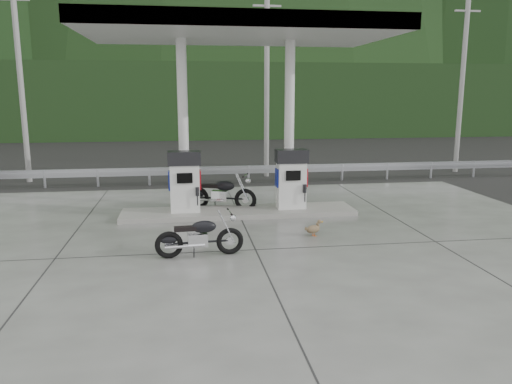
{
  "coord_description": "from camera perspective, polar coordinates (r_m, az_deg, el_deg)",
  "views": [
    {
      "loc": [
        -1.6,
        -12.08,
        3.62
      ],
      "look_at": [
        0.3,
        1.0,
        1.0
      ],
      "focal_mm": 35.0,
      "sensor_mm": 36.0,
      "label": 1
    }
  ],
  "objects": [
    {
      "name": "canopy_roof",
      "position": [
        14.78,
        -2.09,
        18.0
      ],
      "size": [
        8.5,
        5.0,
        0.4
      ],
      "primitive_type": "cube",
      "color": "silver",
      "rests_on": "canopy_column_left"
    },
    {
      "name": "road",
      "position": [
        23.91,
        -4.33,
        2.48
      ],
      "size": [
        60.0,
        7.0,
        0.01
      ],
      "primitive_type": "cube",
      "color": "black",
      "rests_on": "ground"
    },
    {
      "name": "motorcycle_right",
      "position": [
        11.27,
        -6.45,
        -5.15
      ],
      "size": [
        1.9,
        0.72,
        0.88
      ],
      "primitive_type": null,
      "rotation": [
        0.0,
        0.0,
        0.07
      ],
      "color": "black",
      "rests_on": "forecourt_apron"
    },
    {
      "name": "gas_pump_right",
      "position": [
        15.15,
        4.06,
        1.49
      ],
      "size": [
        0.95,
        0.55,
        1.8
      ],
      "primitive_type": null,
      "color": "white",
      "rests_on": "pump_island"
    },
    {
      "name": "ground",
      "position": [
        12.72,
        -0.69,
        -5.33
      ],
      "size": [
        160.0,
        160.0,
        0.0
      ],
      "primitive_type": "plane",
      "color": "black",
      "rests_on": "ground"
    },
    {
      "name": "canopy_column_right",
      "position": [
        15.35,
        3.82,
        7.64
      ],
      "size": [
        0.3,
        0.3,
        5.0
      ],
      "primitive_type": "cylinder",
      "color": "white",
      "rests_on": "pump_island"
    },
    {
      "name": "motorcycle_left",
      "position": [
        15.7,
        -3.97,
        -0.22
      ],
      "size": [
        2.19,
        1.33,
        0.99
      ],
      "primitive_type": null,
      "rotation": [
        0.0,
        0.0,
        -0.35
      ],
      "color": "black",
      "rests_on": "forecourt_apron"
    },
    {
      "name": "guardrail",
      "position": [
        20.36,
        -3.67,
        2.97
      ],
      "size": [
        26.0,
        0.16,
        1.42
      ],
      "primitive_type": null,
      "color": "#9FA2A7",
      "rests_on": "ground"
    },
    {
      "name": "pump_island",
      "position": [
        15.09,
        -1.95,
        -2.31
      ],
      "size": [
        7.0,
        1.4,
        0.15
      ],
      "primitive_type": "cube",
      "color": "gray",
      "rests_on": "forecourt_apron"
    },
    {
      "name": "utility_pole_a",
      "position": [
        22.52,
        -25.28,
        11.13
      ],
      "size": [
        0.22,
        0.22,
        8.0
      ],
      "primitive_type": "cylinder",
      "color": "gray",
      "rests_on": "ground"
    },
    {
      "name": "canopy_column_left",
      "position": [
        15.01,
        -8.32,
        7.47
      ],
      "size": [
        0.3,
        0.3,
        5.0
      ],
      "primitive_type": "cylinder",
      "color": "white",
      "rests_on": "pump_island"
    },
    {
      "name": "duck",
      "position": [
        12.9,
        6.54,
        -4.27
      ],
      "size": [
        0.5,
        0.3,
        0.35
      ],
      "primitive_type": null,
      "rotation": [
        0.0,
        0.0,
        0.36
      ],
      "color": "brown",
      "rests_on": "forecourt_apron"
    },
    {
      "name": "forecourt_apron",
      "position": [
        12.71,
        -0.69,
        -5.29
      ],
      "size": [
        18.0,
        14.0,
        0.02
      ],
      "primitive_type": "cube",
      "color": "#60605B",
      "rests_on": "ground"
    },
    {
      "name": "utility_pole_c",
      "position": [
        25.0,
        22.46,
        11.26
      ],
      "size": [
        0.22,
        0.22,
        8.0
      ],
      "primitive_type": "cylinder",
      "color": "gray",
      "rests_on": "ground"
    },
    {
      "name": "tree_band",
      "position": [
        42.12,
        -6.18,
        10.31
      ],
      "size": [
        80.0,
        6.0,
        6.0
      ],
      "primitive_type": "cube",
      "color": "black",
      "rests_on": "ground"
    },
    {
      "name": "utility_pole_b",
      "position": [
        21.89,
        1.23,
        12.21
      ],
      "size": [
        0.22,
        0.22,
        8.0
      ],
      "primitive_type": "cylinder",
      "color": "gray",
      "rests_on": "ground"
    },
    {
      "name": "forested_hills",
      "position": [
        72.19,
        -7.06,
        8.26
      ],
      "size": [
        100.0,
        40.0,
        140.0
      ],
      "primitive_type": null,
      "color": "black",
      "rests_on": "ground"
    },
    {
      "name": "gas_pump_left",
      "position": [
        14.81,
        -8.14,
        1.18
      ],
      "size": [
        0.95,
        0.55,
        1.8
      ],
      "primitive_type": null,
      "color": "white",
      "rests_on": "pump_island"
    }
  ]
}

